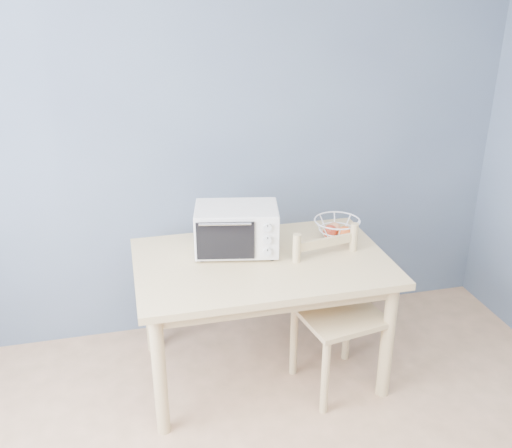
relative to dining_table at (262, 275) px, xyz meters
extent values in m
cube|color=slate|center=(-0.24, 0.62, 0.65)|extent=(4.00, 0.01, 2.60)
cube|color=tan|center=(0.00, 0.00, 0.08)|extent=(1.40, 0.90, 0.04)
cylinder|color=tan|center=(-0.62, -0.37, -0.29)|extent=(0.07, 0.07, 0.71)
cylinder|color=tan|center=(0.62, -0.37, -0.29)|extent=(0.07, 0.07, 0.71)
cylinder|color=tan|center=(-0.62, 0.37, -0.29)|extent=(0.07, 0.07, 0.71)
cylinder|color=tan|center=(0.62, 0.37, -0.29)|extent=(0.07, 0.07, 0.71)
cube|color=beige|center=(-0.11, 0.13, 0.24)|extent=(0.51, 0.39, 0.26)
cube|color=black|center=(-0.17, 0.15, 0.24)|extent=(0.34, 0.32, 0.20)
cube|color=black|center=(-0.20, -0.01, 0.24)|extent=(0.31, 0.07, 0.21)
cylinder|color=silver|center=(-0.21, -0.03, 0.35)|extent=(0.27, 0.07, 0.01)
cube|color=beige|center=(0.02, -0.05, 0.24)|extent=(0.13, 0.03, 0.24)
cylinder|color=black|center=(-0.33, 0.06, 0.11)|extent=(0.02, 0.02, 0.02)
cylinder|color=black|center=(0.05, -0.02, 0.11)|extent=(0.02, 0.02, 0.02)
cylinder|color=black|center=(-0.28, 0.29, 0.11)|extent=(0.02, 0.02, 0.02)
cylinder|color=black|center=(0.10, 0.21, 0.11)|extent=(0.02, 0.02, 0.02)
cylinder|color=silver|center=(0.02, -0.06, 0.32)|extent=(0.05, 0.02, 0.05)
cylinder|color=silver|center=(0.02, -0.06, 0.24)|extent=(0.05, 0.02, 0.05)
cylinder|color=silver|center=(0.02, -0.06, 0.17)|extent=(0.05, 0.02, 0.05)
torus|color=white|center=(0.50, 0.15, 0.22)|extent=(0.33, 0.33, 0.01)
torus|color=white|center=(0.50, 0.15, 0.17)|extent=(0.26, 0.26, 0.01)
torus|color=white|center=(0.50, 0.15, 0.11)|extent=(0.15, 0.15, 0.01)
sphere|color=red|center=(0.46, 0.16, 0.15)|extent=(0.08, 0.08, 0.08)
sphere|color=#E3541A|center=(0.54, 0.13, 0.15)|extent=(0.08, 0.08, 0.08)
sphere|color=#D78553|center=(0.50, 0.21, 0.15)|extent=(0.08, 0.08, 0.08)
cube|color=tan|center=(0.39, -0.22, -0.18)|extent=(0.50, 0.50, 0.03)
cylinder|color=tan|center=(0.24, -0.43, -0.42)|extent=(0.04, 0.04, 0.46)
cylinder|color=tan|center=(0.60, -0.37, -0.42)|extent=(0.04, 0.04, 0.46)
cylinder|color=tan|center=(0.18, -0.07, -0.42)|extent=(0.04, 0.04, 0.46)
cylinder|color=tan|center=(0.54, -0.01, -0.42)|extent=(0.04, 0.04, 0.46)
cylinder|color=tan|center=(0.18, -0.07, 0.04)|extent=(0.04, 0.04, 0.46)
cylinder|color=tan|center=(0.54, -0.01, 0.04)|extent=(0.04, 0.04, 0.46)
cube|color=tan|center=(0.36, -0.04, -0.06)|extent=(0.36, 0.08, 0.05)
cube|color=tan|center=(0.36, -0.04, 0.06)|extent=(0.36, 0.08, 0.05)
cube|color=tan|center=(0.36, -0.04, 0.18)|extent=(0.36, 0.08, 0.05)
camera|label=1|loc=(-0.70, -2.74, 1.53)|focal=40.00mm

